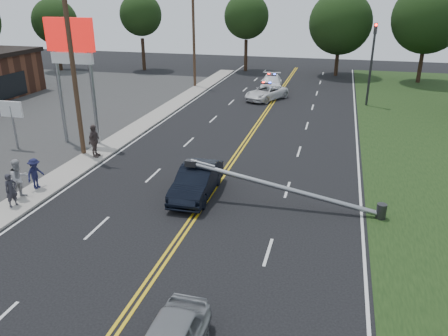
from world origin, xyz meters
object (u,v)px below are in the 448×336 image
(fallen_streetlight, at_px, (294,190))
(emergency_b, at_px, (271,83))
(small_sign, at_px, (12,113))
(crashed_sedan, at_px, (197,181))
(bystander_a, at_px, (11,190))
(bystander_c, at_px, (35,173))
(traffic_signal, at_px, (372,57))
(bystander_b, at_px, (19,179))
(utility_pole_mid, at_px, (74,72))
(bystander_d, at_px, (94,141))
(pylon_sign, at_px, (71,51))
(utility_pole_far, at_px, (194,38))
(emergency_a, at_px, (266,93))

(fallen_streetlight, relative_size, emergency_b, 1.81)
(small_sign, distance_m, crashed_sedan, 14.04)
(small_sign, distance_m, bystander_a, 9.31)
(emergency_b, height_order, bystander_c, bystander_c)
(traffic_signal, xyz_separation_m, bystander_b, (-16.94, -24.42, -3.10))
(bystander_a, distance_m, bystander_c, 2.04)
(crashed_sedan, relative_size, bystander_b, 2.37)
(traffic_signal, distance_m, crashed_sedan, 23.78)
(bystander_b, distance_m, bystander_c, 1.16)
(utility_pole_mid, distance_m, bystander_d, 4.12)
(bystander_a, bearing_deg, bystander_c, 23.71)
(emergency_b, bearing_deg, small_sign, -126.58)
(traffic_signal, bearing_deg, pylon_sign, -139.61)
(pylon_sign, height_order, utility_pole_far, utility_pole_far)
(pylon_sign, bearing_deg, utility_pole_mid, -56.98)
(bystander_d, bearing_deg, bystander_b, 171.97)
(pylon_sign, distance_m, traffic_signal, 24.75)
(bystander_d, bearing_deg, utility_pole_far, -0.57)
(small_sign, distance_m, utility_pole_mid, 5.53)
(pylon_sign, relative_size, crashed_sedan, 1.72)
(fallen_streetlight, height_order, bystander_a, fallen_streetlight)
(bystander_b, bearing_deg, utility_pole_far, 15.07)
(pylon_sign, bearing_deg, fallen_streetlight, -22.22)
(pylon_sign, height_order, bystander_c, pylon_sign)
(utility_pole_mid, height_order, bystander_d, utility_pole_mid)
(utility_pole_mid, relative_size, bystander_c, 6.28)
(traffic_signal, distance_m, bystander_b, 29.88)
(utility_pole_far, height_order, emergency_b, utility_pole_far)
(traffic_signal, bearing_deg, emergency_a, -179.40)
(small_sign, xyz_separation_m, crashed_sedan, (13.43, -3.80, -1.57))
(small_sign, xyz_separation_m, bystander_c, (5.37, -5.28, -1.42))
(utility_pole_far, relative_size, bystander_d, 5.01)
(bystander_d, bearing_deg, traffic_signal, -45.09)
(bystander_a, distance_m, bystander_b, 0.93)
(emergency_a, relative_size, emergency_b, 0.92)
(utility_pole_far, bearing_deg, bystander_a, -88.44)
(fallen_streetlight, distance_m, emergency_b, 27.05)
(utility_pole_mid, xyz_separation_m, emergency_a, (8.42, 17.90, -4.42))
(pylon_sign, xyz_separation_m, traffic_signal, (18.80, 16.00, -1.79))
(crashed_sedan, bearing_deg, emergency_b, 89.65)
(pylon_sign, height_order, bystander_a, pylon_sign)
(pylon_sign, bearing_deg, traffic_signal, 40.39)
(emergency_a, distance_m, emergency_b, 4.65)
(utility_pole_far, bearing_deg, fallen_streetlight, -62.76)
(bystander_b, bearing_deg, pylon_sign, 26.41)
(fallen_streetlight, height_order, bystander_c, fallen_streetlight)
(emergency_a, relative_size, bystander_a, 2.99)
(small_sign, bearing_deg, fallen_streetlight, -12.40)
(bystander_a, relative_size, bystander_c, 1.00)
(traffic_signal, height_order, fallen_streetlight, traffic_signal)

